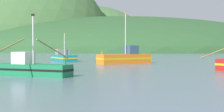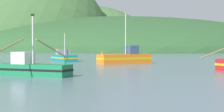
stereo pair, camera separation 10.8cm
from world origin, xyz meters
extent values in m
ellipsoid|color=#47703D|center=(-63.63, 209.26, 0.00)|extent=(92.65, 74.12, 65.61)
ellipsoid|color=#47703D|center=(-95.95, 165.65, 0.00)|extent=(119.78, 95.83, 108.25)
ellipsoid|color=#2D562D|center=(-39.68, 189.66, 0.00)|extent=(215.68, 172.54, 42.44)
cylinder|color=#997F4C|center=(14.08, 21.83, 2.36)|extent=(4.15, 3.73, 1.65)
cube|color=#147F84|center=(-11.01, 42.04, 0.59)|extent=(6.77, 7.12, 1.17)
cube|color=gold|center=(-11.01, 42.04, 0.65)|extent=(6.84, 7.19, 0.21)
cone|color=#147F84|center=(-8.76, 39.54, 1.52)|extent=(0.28, 0.28, 0.70)
cube|color=gray|center=(-11.44, 42.52, 1.68)|extent=(2.67, 2.63, 1.02)
cylinder|color=silver|center=(-10.72, 41.72, 2.97)|extent=(0.12, 0.12, 3.58)
cube|color=gold|center=(-10.72, 41.72, 4.88)|extent=(0.26, 0.29, 0.20)
cube|color=#197A47|center=(-2.66, 15.71, 0.53)|extent=(7.80, 2.78, 1.06)
cube|color=black|center=(-2.66, 15.71, 0.58)|extent=(7.87, 2.81, 0.19)
cone|color=#197A47|center=(0.82, 15.28, 1.41)|extent=(0.22, 0.22, 0.70)
cube|color=silver|center=(-3.44, 15.80, 1.60)|extent=(1.69, 1.76, 1.08)
cylinder|color=silver|center=(-2.40, 15.68, 3.19)|extent=(0.12, 0.12, 4.25)
cube|color=black|center=(-2.40, 15.68, 5.44)|extent=(0.36, 0.07, 0.20)
cylinder|color=#997F4C|center=(-2.20, 19.43, 2.32)|extent=(0.81, 5.64, 2.04)
cylinder|color=#997F4C|center=(-3.11, 11.99, 2.32)|extent=(0.81, 5.64, 2.04)
cube|color=orange|center=(1.14, 37.32, 0.74)|extent=(7.69, 7.68, 1.48)
cube|color=gold|center=(1.14, 37.32, 0.81)|extent=(7.77, 7.76, 0.27)
cone|color=orange|center=(-1.64, 34.54, 1.83)|extent=(0.28, 0.28, 0.70)
cube|color=#334C6B|center=(2.05, 38.23, 2.14)|extent=(2.34, 2.34, 1.33)
cylinder|color=silver|center=(1.26, 37.44, 4.57)|extent=(0.12, 0.12, 6.18)
cube|color=gold|center=(1.26, 37.44, 7.78)|extent=(0.28, 0.28, 0.20)
camera|label=1|loc=(11.45, -9.26, 2.60)|focal=49.84mm
camera|label=2|loc=(11.56, -9.23, 2.60)|focal=49.84mm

